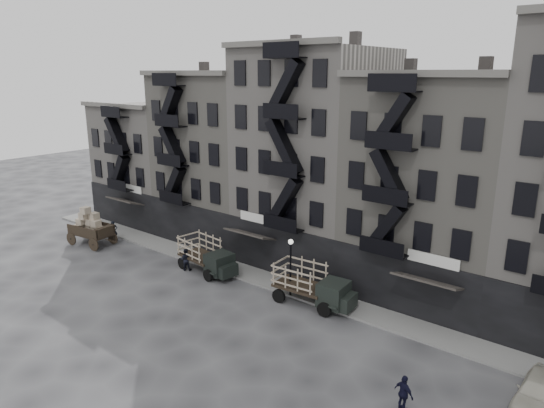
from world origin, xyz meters
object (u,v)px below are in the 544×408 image
Objects in this scene: car_east at (539,392)px; pedestrian_mid at (186,259)px; wagon at (90,223)px; stake_truck_west at (206,253)px; stake_truck_east at (312,282)px; pedestrian_west at (114,231)px; horse at (94,222)px; policeman at (404,393)px.

pedestrian_mid reaches higher than car_east.
pedestrian_mid is at bearing -178.71° from car_east.
wagon is 1.03× the size of car_east.
stake_truck_east reaches higher than stake_truck_west.
horse is at bearing 108.68° from pedestrian_west.
pedestrian_mid is 21.06m from policeman.
car_east is 2.25× the size of pedestrian_west.
stake_truck_west is 9.57m from stake_truck_east.
stake_truck_east is at bearing 150.55° from pedestrian_mid.
wagon is 0.79× the size of stake_truck_west.
wagon is 2.41× the size of pedestrian_mid.
horse is 0.34× the size of stake_truck_west.
policeman is at bearing -72.33° from pedestrian_west.
stake_truck_east is 3.12× the size of pedestrian_mid.
pedestrian_mid is (-11.11, -1.33, -0.69)m from stake_truck_east.
car_east is 2.38× the size of policeman.
policeman is (20.47, -4.97, -0.02)m from pedestrian_mid.
wagon is 22.64m from stake_truck_east.
stake_truck_east is (9.55, 0.53, 0.05)m from stake_truck_west.
wagon reaches higher than car_east.
horse is 1.00× the size of pedestrian_west.
stake_truck_west is at bearing -110.78° from horse.
pedestrian_west is at bearing -39.15° from pedestrian_mid.
pedestrian_west is 31.46m from policeman.
car_east is (36.70, 0.61, -1.29)m from wagon.
pedestrian_mid is (15.00, -1.25, 0.11)m from horse.
stake_truck_east reaches higher than policeman.
stake_truck_east is 21.64m from pedestrian_west.
wagon is 2.27m from pedestrian_west.
car_east is at bearing -111.92° from horse.
stake_truck_west is 1.86m from pedestrian_mid.
stake_truck_east is at bearing 174.82° from car_east.
wagon is at bearing -163.67° from stake_truck_west.
pedestrian_west is at bearing -118.29° from horse.
wagon is at bearing -176.28° from car_east.
wagon is at bearing 11.07° from policeman.
wagon is 0.77× the size of stake_truck_east.
wagon is 32.08m from policeman.
horse is 4.57m from wagon.
pedestrian_west is at bearing -171.46° from stake_truck_west.
wagon is 36.73m from car_east.
stake_truck_east is at bearing -109.04° from horse.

